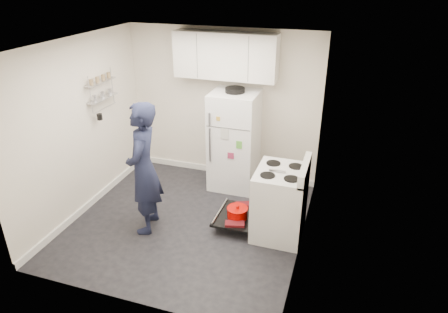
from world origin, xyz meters
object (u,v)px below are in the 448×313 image
(electric_range, at_px, (279,203))
(open_oven_door, at_px, (237,214))
(refrigerator, at_px, (234,140))
(person, at_px, (144,169))

(electric_range, height_order, open_oven_door, electric_range)
(refrigerator, distance_m, person, 1.73)
(refrigerator, xyz_separation_m, person, (-0.79, -1.53, 0.11))
(open_oven_door, relative_size, person, 0.40)
(electric_range, xyz_separation_m, refrigerator, (-0.96, 1.10, 0.34))
(electric_range, relative_size, refrigerator, 0.66)
(refrigerator, relative_size, person, 0.91)
(electric_range, distance_m, refrigerator, 1.50)
(open_oven_door, xyz_separation_m, person, (-1.17, -0.41, 0.72))
(electric_range, relative_size, person, 0.60)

